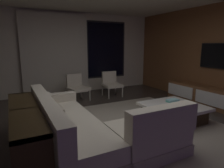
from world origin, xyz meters
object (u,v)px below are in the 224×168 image
at_px(mounted_tv, 220,56).
at_px(console_table_behind_couch, 26,130).
at_px(coffee_table, 173,113).
at_px(media_console, 218,100).
at_px(sectional_couch, 88,129).
at_px(accent_chair_by_curtain, 77,86).
at_px(accent_chair_near_window, 111,83).
at_px(book_stack_on_coffee_table, 172,101).

xyz_separation_m(mounted_tv, console_table_behind_couch, (-4.73, -0.31, -0.94)).
height_order(coffee_table, mounted_tv, mounted_tv).
bearing_deg(coffee_table, media_console, 2.57).
height_order(sectional_couch, accent_chair_by_curtain, sectional_couch).
bearing_deg(accent_chair_by_curtain, coffee_table, -62.61).
xyz_separation_m(coffee_table, accent_chair_near_window, (-0.20, 2.57, 0.25)).
bearing_deg(console_table_behind_couch, accent_chair_near_window, 43.60).
xyz_separation_m(coffee_table, accent_chair_by_curtain, (-1.34, 2.59, 0.25)).
bearing_deg(mounted_tv, media_console, -132.48).
bearing_deg(media_console, book_stack_on_coffee_table, 175.63).
bearing_deg(coffee_table, accent_chair_near_window, 94.37).
relative_size(mounted_tv, console_table_behind_couch, 0.54).
height_order(sectional_couch, accent_chair_near_window, sectional_couch).
distance_m(sectional_couch, console_table_behind_couch, 0.93).
xyz_separation_m(accent_chair_near_window, mounted_tv, (1.99, -2.30, 0.92)).
xyz_separation_m(accent_chair_near_window, media_console, (1.81, -2.50, -0.18)).
relative_size(sectional_couch, accent_chair_by_curtain, 3.21).
distance_m(coffee_table, accent_chair_by_curtain, 2.93).
bearing_deg(media_console, sectional_couch, -176.25).
distance_m(sectional_couch, media_console, 3.64).
relative_size(sectional_couch, book_stack_on_coffee_table, 9.59).
height_order(accent_chair_near_window, media_console, accent_chair_near_window).
bearing_deg(console_table_behind_couch, accent_chair_by_curtain, 58.71).
height_order(coffee_table, accent_chair_near_window, accent_chair_near_window).
relative_size(coffee_table, accent_chair_by_curtain, 1.49).
height_order(accent_chair_near_window, console_table_behind_couch, accent_chair_near_window).
bearing_deg(accent_chair_by_curtain, media_console, -40.48).
relative_size(accent_chair_by_curtain, mounted_tv, 0.68).
distance_m(accent_chair_by_curtain, mounted_tv, 4.00).
bearing_deg(mounted_tv, sectional_couch, -173.48).
bearing_deg(accent_chair_by_curtain, book_stack_on_coffee_table, -58.39).
xyz_separation_m(sectional_couch, accent_chair_near_window, (1.83, 2.74, 0.14)).
bearing_deg(book_stack_on_coffee_table, accent_chair_near_window, 98.00).
bearing_deg(console_table_behind_couch, coffee_table, 0.71).
bearing_deg(sectional_couch, mounted_tv, 6.52).
bearing_deg(coffee_table, book_stack_on_coffee_table, 53.03).
bearing_deg(book_stack_on_coffee_table, accent_chair_by_curtain, 121.61).
distance_m(sectional_couch, accent_chair_by_curtain, 2.84).
height_order(media_console, mounted_tv, mounted_tv).
xyz_separation_m(media_console, mounted_tv, (0.18, 0.20, 1.10)).
distance_m(media_console, console_table_behind_couch, 4.55).
xyz_separation_m(sectional_couch, mounted_tv, (3.81, 0.44, 1.06)).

